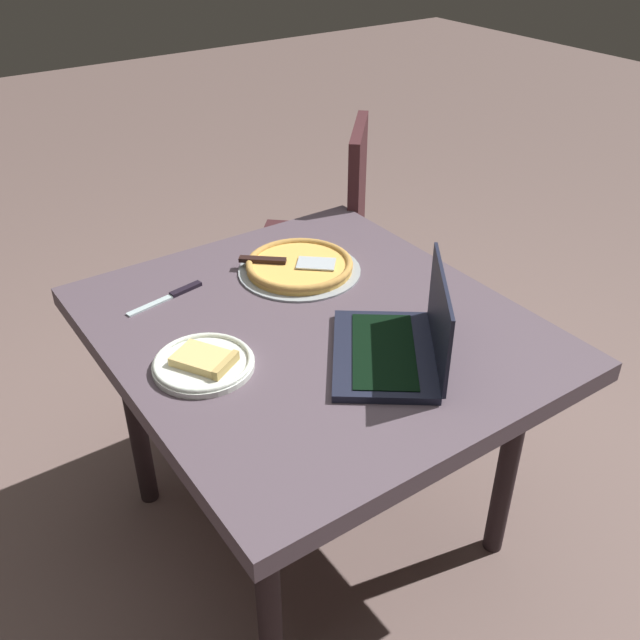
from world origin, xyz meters
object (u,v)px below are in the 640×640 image
laptop (400,342)px  table_knife (173,295)px  dining_table (314,347)px  pizza_plate (204,363)px  chair_near (328,234)px  pizza_tray (299,266)px

laptop → table_knife: 0.63m
laptop → table_knife: laptop is taller
dining_table → pizza_plate: pizza_plate is taller
laptop → table_knife: bearing=29.7°
dining_table → chair_near: bearing=-37.7°
laptop → chair_near: bearing=-26.1°
dining_table → chair_near: size_ratio=1.15×
pizza_plate → chair_near: (0.69, -0.83, -0.19)m
table_knife → chair_near: size_ratio=0.24×
pizza_plate → pizza_tray: bearing=-59.0°
dining_table → laptop: 0.27m
dining_table → pizza_tray: (0.24, -0.11, 0.09)m
dining_table → pizza_tray: pizza_tray is taller
dining_table → pizza_plate: (-0.01, 0.31, 0.09)m
dining_table → table_knife: size_ratio=4.78×
dining_table → laptop: bearing=-161.1°
pizza_plate → table_knife: (0.33, -0.07, -0.01)m
table_knife → laptop: bearing=-150.3°
pizza_plate → pizza_tray: (0.25, -0.42, 0.00)m
pizza_plate → pizza_tray: pizza_plate is taller
dining_table → pizza_plate: size_ratio=4.68×
pizza_tray → dining_table: bearing=154.4°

